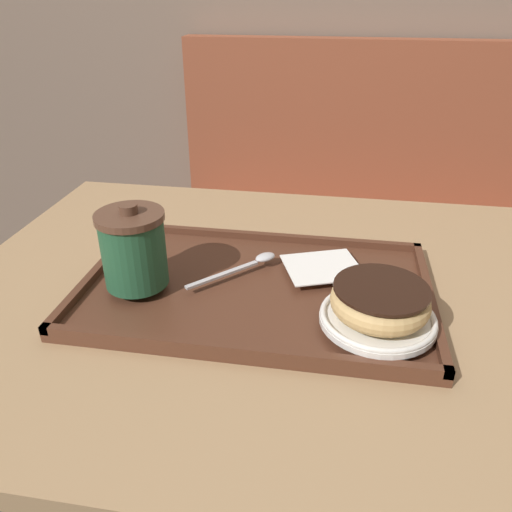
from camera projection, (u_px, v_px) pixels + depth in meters
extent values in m
cube|color=brown|center=(383.00, 291.00, 1.70)|extent=(1.39, 0.44, 0.45)
cube|color=brown|center=(399.00, 131.00, 1.61)|extent=(1.39, 0.08, 0.55)
cube|color=tan|center=(278.00, 296.00, 0.77)|extent=(1.02, 0.78, 0.03)
cylinder|color=#333338|center=(274.00, 457.00, 0.95)|extent=(0.08, 0.08, 0.70)
cube|color=#512D1E|center=(256.00, 290.00, 0.75)|extent=(0.51, 0.33, 0.01)
cube|color=#512D1E|center=(235.00, 349.00, 0.61)|extent=(0.51, 0.01, 0.01)
cube|color=#512D1E|center=(271.00, 237.00, 0.88)|extent=(0.51, 0.01, 0.01)
cube|color=#512D1E|center=(98.00, 269.00, 0.78)|extent=(0.01, 0.33, 0.01)
cube|color=#512D1E|center=(430.00, 298.00, 0.71)|extent=(0.01, 0.33, 0.01)
cube|color=white|center=(323.00, 267.00, 0.77)|extent=(0.14, 0.13, 0.00)
cylinder|color=#235638|center=(134.00, 252.00, 0.71)|extent=(0.09, 0.09, 0.10)
cylinder|color=brown|center=(129.00, 217.00, 0.68)|extent=(0.10, 0.10, 0.01)
cylinder|color=brown|center=(128.00, 209.00, 0.68)|extent=(0.03, 0.03, 0.01)
cylinder|color=white|center=(377.00, 320.00, 0.65)|extent=(0.15, 0.15, 0.01)
torus|color=white|center=(378.00, 316.00, 0.64)|extent=(0.15, 0.15, 0.01)
torus|color=#DBB270|center=(380.00, 301.00, 0.63)|extent=(0.13, 0.13, 0.04)
cylinder|color=black|center=(382.00, 288.00, 0.62)|extent=(0.12, 0.12, 0.00)
ellipsoid|color=silver|center=(265.00, 257.00, 0.79)|extent=(0.04, 0.04, 0.01)
cube|color=silver|center=(223.00, 275.00, 0.75)|extent=(0.09, 0.10, 0.00)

